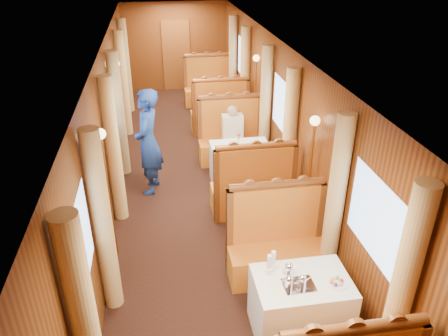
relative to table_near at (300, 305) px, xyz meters
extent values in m
cube|color=brown|center=(-0.75, 9.47, 0.62)|extent=(0.80, 0.04, 2.00)
cube|color=white|center=(0.00, 0.00, 0.00)|extent=(1.05, 0.72, 0.75)
cylinder|color=brown|center=(0.00, -1.17, 0.92)|extent=(1.23, 0.10, 0.10)
cube|color=#B14213|center=(0.00, 0.95, -0.15)|extent=(1.30, 0.55, 0.45)
cube|color=#B14213|center=(0.00, 1.17, 0.48)|extent=(1.30, 0.12, 0.80)
cylinder|color=brown|center=(0.00, 1.17, 0.92)|extent=(1.23, 0.10, 0.10)
cube|color=white|center=(0.00, 3.50, 0.00)|extent=(1.05, 0.72, 0.75)
cube|color=#B14213|center=(0.00, 2.55, -0.15)|extent=(1.30, 0.55, 0.45)
cube|color=#B14213|center=(0.00, 2.33, 0.48)|extent=(1.30, 0.12, 0.80)
cylinder|color=brown|center=(0.00, 2.33, 0.92)|extent=(1.23, 0.10, 0.10)
cube|color=#B14213|center=(0.00, 4.45, -0.15)|extent=(1.30, 0.55, 0.45)
cube|color=#B14213|center=(0.00, 4.67, 0.48)|extent=(1.30, 0.12, 0.80)
cylinder|color=brown|center=(0.00, 4.67, 0.92)|extent=(1.23, 0.10, 0.10)
cube|color=white|center=(0.00, 7.00, 0.00)|extent=(1.05, 0.72, 0.75)
cube|color=#B14213|center=(0.00, 6.05, -0.15)|extent=(1.30, 0.55, 0.45)
cube|color=#B14213|center=(0.00, 5.83, 0.48)|extent=(1.30, 0.12, 0.80)
cylinder|color=brown|center=(0.00, 5.83, 0.92)|extent=(1.23, 0.10, 0.10)
cube|color=#B14213|center=(0.00, 7.95, -0.15)|extent=(1.30, 0.55, 0.45)
cube|color=#B14213|center=(0.00, 8.16, 0.48)|extent=(1.30, 0.12, 0.80)
cylinder|color=brown|center=(0.00, 8.16, 0.92)|extent=(1.23, 0.10, 0.10)
cube|color=silver|center=(-0.07, -0.08, 0.38)|extent=(0.35, 0.27, 0.01)
cylinder|color=white|center=(0.34, -0.11, 0.38)|extent=(0.23, 0.23, 0.01)
cylinder|color=white|center=(-0.35, 0.15, 0.42)|extent=(0.08, 0.08, 0.08)
cylinder|color=white|center=(-0.35, 0.15, 0.55)|extent=(0.05, 0.05, 0.18)
cylinder|color=white|center=(-0.29, 0.20, 0.42)|extent=(0.08, 0.08, 0.08)
cylinder|color=white|center=(-0.29, 0.20, 0.55)|extent=(0.05, 0.05, 0.18)
cylinder|color=silver|center=(-0.04, 3.50, 0.45)|extent=(0.06, 0.06, 0.14)
cylinder|color=silver|center=(-0.01, 6.98, 0.45)|extent=(0.06, 0.06, 0.14)
cylinder|color=tan|center=(-2.13, -0.78, 0.80)|extent=(0.22, 0.22, 2.35)
cylinder|color=tan|center=(-2.13, 0.78, 0.80)|extent=(0.22, 0.22, 2.35)
cylinder|color=tan|center=(0.63, -0.78, 0.80)|extent=(0.22, 0.22, 2.35)
cylinder|color=tan|center=(0.63, 0.78, 0.80)|extent=(0.22, 0.22, 2.35)
cylinder|color=tan|center=(-2.13, 2.72, 0.80)|extent=(0.22, 0.22, 2.35)
cylinder|color=tan|center=(-2.13, 4.28, 0.80)|extent=(0.22, 0.22, 2.35)
cylinder|color=tan|center=(0.63, 2.72, 0.80)|extent=(0.22, 0.22, 2.35)
cylinder|color=tan|center=(0.63, 4.28, 0.80)|extent=(0.22, 0.22, 2.35)
cylinder|color=tan|center=(-2.13, 6.22, 0.80)|extent=(0.22, 0.22, 2.35)
cylinder|color=tan|center=(-2.13, 7.78, 0.80)|extent=(0.22, 0.22, 2.35)
cylinder|color=tan|center=(0.63, 6.22, 0.80)|extent=(0.22, 0.22, 2.35)
cylinder|color=tan|center=(0.63, 7.78, 0.80)|extent=(0.22, 0.22, 2.35)
cylinder|color=#BF8C3F|center=(-2.15, 1.75, 0.55)|extent=(0.04, 0.04, 1.85)
sphere|color=#FFD18C|center=(-2.15, 1.75, 1.50)|extent=(0.14, 0.14, 0.14)
cylinder|color=#BF8C3F|center=(0.65, 1.75, 0.55)|extent=(0.04, 0.04, 1.85)
sphere|color=#FFD18C|center=(0.65, 1.75, 1.50)|extent=(0.14, 0.14, 0.14)
cylinder|color=#BF8C3F|center=(-2.15, 5.25, 0.55)|extent=(0.04, 0.04, 1.85)
sphere|color=#FFD18C|center=(-2.15, 5.25, 1.50)|extent=(0.14, 0.14, 0.14)
cylinder|color=#BF8C3F|center=(0.65, 5.25, 0.55)|extent=(0.04, 0.04, 1.85)
sphere|color=#FFD18C|center=(0.65, 5.25, 1.50)|extent=(0.14, 0.14, 0.14)
imported|color=navy|center=(-1.62, 3.51, 0.57)|extent=(0.59, 0.77, 1.88)
cube|color=beige|center=(0.00, 4.35, 0.38)|extent=(0.40, 0.24, 0.55)
sphere|color=tan|center=(0.00, 4.35, 0.74)|extent=(0.20, 0.20, 0.20)
cube|color=beige|center=(0.00, 4.18, 0.15)|extent=(0.36, 0.30, 0.14)
camera|label=1|loc=(-1.43, -3.44, 3.66)|focal=35.00mm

